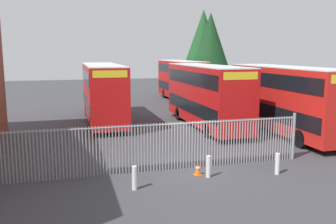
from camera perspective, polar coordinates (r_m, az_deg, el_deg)
ground_plane at (r=24.50m, az=-2.46°, el=-3.14°), size 100.00×100.00×0.00m
palisade_fence at (r=16.25m, az=-2.51°, el=-5.35°), size 14.60×0.14×2.35m
double_decker_bus_near_gate at (r=24.68m, az=18.06°, el=2.20°), size 2.54×10.81×4.42m
double_decker_bus_behind_fence_left at (r=25.99m, az=5.98°, el=2.95°), size 2.54×10.81×4.42m
double_decker_bus_behind_fence_right at (r=27.98m, az=-10.23°, el=3.31°), size 2.54×10.81×4.42m
double_decker_bus_far_back at (r=39.85m, az=2.08°, el=5.22°), size 2.54×10.81×4.42m
bollard_near_left at (r=14.38m, az=-5.31°, el=-10.32°), size 0.20×0.20×0.95m
bollard_center_front at (r=15.76m, az=6.39°, el=-8.55°), size 0.20×0.20×0.95m
bollard_near_right at (r=16.76m, az=16.86°, el=-7.81°), size 0.20×0.20×0.95m
traffic_cone_by_gate at (r=16.03m, az=4.71°, el=-8.91°), size 0.34×0.34×0.59m
tree_tall_back at (r=44.24m, az=5.58°, el=10.89°), size 5.33×5.33×10.32m
tree_short_side at (r=40.98m, az=6.68°, el=10.39°), size 4.97×4.97×9.64m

